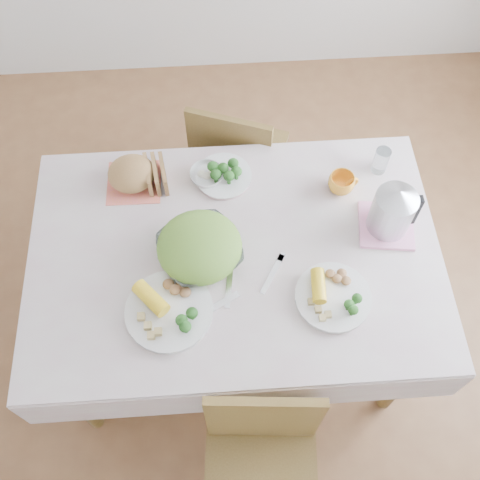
{
  "coord_description": "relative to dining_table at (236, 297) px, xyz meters",
  "views": [
    {
      "loc": [
        -0.05,
        -0.98,
        2.55
      ],
      "look_at": [
        0.02,
        0.02,
        0.82
      ],
      "focal_mm": 42.0,
      "sensor_mm": 36.0,
      "label": 1
    }
  ],
  "objects": [
    {
      "name": "floor",
      "position": [
        0.0,
        0.0,
        -0.38
      ],
      "size": [
        3.6,
        3.6,
        0.0
      ],
      "primitive_type": "plane",
      "color": "brown",
      "rests_on": "ground"
    },
    {
      "name": "salad_bowl",
      "position": [
        -0.12,
        -0.0,
        0.42
      ],
      "size": [
        0.37,
        0.37,
        0.07
      ],
      "primitive_type": "imported",
      "rotation": [
        0.0,
        0.0,
        0.39
      ],
      "color": "white",
      "rests_on": "tablecloth"
    },
    {
      "name": "broccoli_plate",
      "position": [
        -0.02,
        0.34,
        0.4
      ],
      "size": [
        0.27,
        0.27,
        0.02
      ],
      "primitive_type": "cylinder",
      "rotation": [
        0.0,
        0.0,
        -0.27
      ],
      "color": "beige",
      "rests_on": "tablecloth"
    },
    {
      "name": "glass_tumbler",
      "position": [
        0.59,
        0.34,
        0.45
      ],
      "size": [
        0.06,
        0.06,
        0.11
      ],
      "primitive_type": "cylinder",
      "rotation": [
        0.0,
        0.0,
        -0.02
      ],
      "color": "white",
      "rests_on": "tablecloth"
    },
    {
      "name": "chair_far",
      "position": [
        0.07,
        0.72,
        0.09
      ],
      "size": [
        0.5,
        0.5,
        0.86
      ],
      "primitive_type": "cube",
      "rotation": [
        0.0,
        0.0,
        2.79
      ],
      "color": "brown",
      "rests_on": "floor"
    },
    {
      "name": "dinner_plate_left",
      "position": [
        -0.24,
        -0.22,
        0.4
      ],
      "size": [
        0.39,
        0.39,
        0.03
      ],
      "primitive_type": "cylinder",
      "rotation": [
        0.0,
        0.0,
        0.37
      ],
      "color": "white",
      "rests_on": "tablecloth"
    },
    {
      "name": "pink_tray",
      "position": [
        0.57,
        0.07,
        0.4
      ],
      "size": [
        0.22,
        0.22,
        0.02
      ],
      "primitive_type": "cube",
      "rotation": [
        0.0,
        0.0,
        -0.14
      ],
      "color": "#FA99C6",
      "rests_on": "tablecloth"
    },
    {
      "name": "napkin",
      "position": [
        -0.37,
        0.34,
        0.39
      ],
      "size": [
        0.21,
        0.21,
        0.0
      ],
      "primitive_type": "cube",
      "rotation": [
        0.0,
        0.0,
        -0.01
      ],
      "color": "#E26B55",
      "rests_on": "tablecloth"
    },
    {
      "name": "bread_loaf",
      "position": [
        -0.37,
        0.34,
        0.45
      ],
      "size": [
        0.19,
        0.18,
        0.11
      ],
      "primitive_type": "ellipsoid",
      "rotation": [
        0.0,
        0.0,
        0.05
      ],
      "color": "brown",
      "rests_on": "napkin"
    },
    {
      "name": "knife",
      "position": [
        -0.09,
        -0.21,
        0.39
      ],
      "size": [
        0.2,
        0.12,
        0.0
      ],
      "primitive_type": "cube",
      "rotation": [
        0.0,
        0.0,
        2.07
      ],
      "color": "silver",
      "rests_on": "tablecloth"
    },
    {
      "name": "dining_table",
      "position": [
        0.0,
        0.0,
        0.0
      ],
      "size": [
        1.4,
        0.9,
        0.75
      ],
      "primitive_type": "cube",
      "color": "brown",
      "rests_on": "floor"
    },
    {
      "name": "fruit_bowl",
      "position": [
        -0.09,
        0.34,
        0.41
      ],
      "size": [
        0.17,
        0.17,
        0.04
      ],
      "primitive_type": "imported",
      "rotation": [
        0.0,
        0.0,
        0.36
      ],
      "color": "white",
      "rests_on": "tablecloth"
    },
    {
      "name": "fork_left",
      "position": [
        -0.03,
        -0.13,
        0.39
      ],
      "size": [
        0.04,
        0.18,
        0.0
      ],
      "primitive_type": "cube",
      "rotation": [
        0.0,
        0.0,
        -0.14
      ],
      "color": "silver",
      "rests_on": "tablecloth"
    },
    {
      "name": "electric_kettle",
      "position": [
        0.57,
        0.07,
        0.51
      ],
      "size": [
        0.18,
        0.18,
        0.21
      ],
      "primitive_type": "cylinder",
      "rotation": [
        0.0,
        0.0,
        0.21
      ],
      "color": "#B2B5BA",
      "rests_on": "pink_tray"
    },
    {
      "name": "tablecloth",
      "position": [
        0.0,
        0.0,
        0.38
      ],
      "size": [
        1.5,
        1.0,
        0.01
      ],
      "primitive_type": "cube",
      "color": "beige",
      "rests_on": "dining_table"
    },
    {
      "name": "fork_right",
      "position": [
        0.13,
        -0.09,
        0.39
      ],
      "size": [
        0.1,
        0.16,
        0.0
      ],
      "primitive_type": "cube",
      "rotation": [
        0.0,
        0.0,
        -0.52
      ],
      "color": "silver",
      "rests_on": "tablecloth"
    },
    {
      "name": "yellow_mug",
      "position": [
        0.42,
        0.25,
        0.43
      ],
      "size": [
        0.13,
        0.13,
        0.08
      ],
      "primitive_type": "imported",
      "rotation": [
        0.0,
        0.0,
        0.36
      ],
      "color": "#FFA628",
      "rests_on": "tablecloth"
    },
    {
      "name": "dinner_plate_right",
      "position": [
        0.33,
        -0.2,
        0.4
      ],
      "size": [
        0.35,
        0.35,
        0.02
      ],
      "primitive_type": "cylinder",
      "rotation": [
        0.0,
        0.0,
        -0.41
      ],
      "color": "white",
      "rests_on": "tablecloth"
    }
  ]
}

